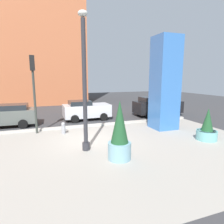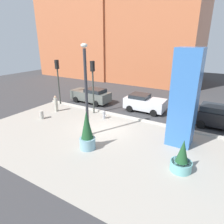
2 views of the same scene
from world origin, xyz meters
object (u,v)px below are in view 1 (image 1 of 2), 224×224
at_px(lamp_post, 85,86).
at_px(fire_hydrant, 63,128).
at_px(traffic_light_corner, 33,82).
at_px(potted_plant_mid_plaza, 207,128).
at_px(car_curb_west, 157,106).
at_px(car_far_lane, 86,110).
at_px(art_pillar_blue, 165,84).
at_px(car_intersection, 4,116).
at_px(potted_plant_near_left, 120,134).

bearing_deg(lamp_post, fire_hydrant, 103.02).
xyz_separation_m(fire_hydrant, traffic_light_corner, (-1.60, 0.67, 2.90)).
relative_size(potted_plant_mid_plaza, car_curb_west, 0.41).
bearing_deg(car_far_lane, art_pillar_blue, -45.73).
height_order(fire_hydrant, car_far_lane, car_far_lane).
bearing_deg(car_intersection, art_pillar_blue, -21.46).
relative_size(lamp_post, potted_plant_mid_plaza, 3.49).
xyz_separation_m(art_pillar_blue, potted_plant_mid_plaza, (0.84, -3.08, -2.45)).
relative_size(fire_hydrant, car_curb_west, 0.17).
bearing_deg(art_pillar_blue, car_intersection, 158.54).
distance_m(fire_hydrant, car_far_lane, 4.34).
distance_m(fire_hydrant, traffic_light_corner, 3.38).
bearing_deg(art_pillar_blue, car_curb_west, 62.60).
bearing_deg(art_pillar_blue, car_far_lane, 134.27).
xyz_separation_m(lamp_post, potted_plant_near_left, (1.16, -1.54, -2.01)).
xyz_separation_m(traffic_light_corner, car_intersection, (-2.23, 2.55, -2.44)).
distance_m(art_pillar_blue, potted_plant_mid_plaza, 4.02).
bearing_deg(traffic_light_corner, car_intersection, 131.23).
height_order(traffic_light_corner, car_far_lane, traffic_light_corner).
height_order(traffic_light_corner, car_curb_west, traffic_light_corner).
distance_m(art_pillar_blue, car_far_lane, 6.86).
bearing_deg(lamp_post, potted_plant_mid_plaza, -6.24).
relative_size(art_pillar_blue, car_far_lane, 1.60).
bearing_deg(potted_plant_near_left, traffic_light_corner, 122.64).
xyz_separation_m(fire_hydrant, car_intersection, (-3.83, 3.22, 0.46)).
relative_size(car_far_lane, car_curb_west, 0.88).
distance_m(traffic_light_corner, car_far_lane, 5.47).
bearing_deg(car_intersection, traffic_light_corner, -48.77).
distance_m(fire_hydrant, car_intersection, 5.03).
distance_m(lamp_post, car_intersection, 8.29).
relative_size(potted_plant_near_left, fire_hydrant, 3.47).
bearing_deg(lamp_post, car_far_lane, 77.83).
height_order(car_intersection, car_far_lane, car_far_lane).
xyz_separation_m(art_pillar_blue, car_intersection, (-10.61, 4.17, -2.29)).
distance_m(potted_plant_near_left, car_far_lane, 8.51).
bearing_deg(potted_plant_near_left, potted_plant_mid_plaza, 7.86).
xyz_separation_m(lamp_post, car_far_lane, (1.50, 6.96, -2.30)).
bearing_deg(lamp_post, art_pillar_blue, 21.16).
height_order(lamp_post, fire_hydrant, lamp_post).
bearing_deg(potted_plant_mid_plaza, car_far_lane, 124.79).
relative_size(art_pillar_blue, traffic_light_corner, 1.29).
bearing_deg(fire_hydrant, car_intersection, 139.98).
xyz_separation_m(fire_hydrant, car_curb_west, (8.94, 3.23, 0.52)).
bearing_deg(potted_plant_near_left, car_intersection, 125.57).
bearing_deg(car_curb_west, fire_hydrant, -160.16).
relative_size(potted_plant_mid_plaza, car_intersection, 0.41).
xyz_separation_m(car_far_lane, car_curb_west, (6.68, -0.45, 0.05)).
bearing_deg(car_intersection, lamp_post, -54.76).
distance_m(fire_hydrant, car_curb_west, 9.52).
bearing_deg(fire_hydrant, lamp_post, -76.98).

